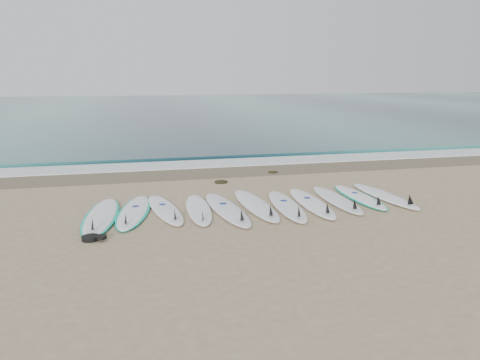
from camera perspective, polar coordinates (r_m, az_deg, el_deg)
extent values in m
plane|color=tan|center=(10.82, 1.91, -3.37)|extent=(120.00, 120.00, 0.00)
cube|color=#21575A|center=(42.72, -9.80, 8.56)|extent=(120.00, 55.00, 0.03)
cube|color=brown|center=(14.70, -2.31, 0.98)|extent=(120.00, 1.80, 0.01)
cube|color=silver|center=(16.05, -3.28, 2.02)|extent=(120.00, 1.40, 0.04)
cube|color=#21575A|center=(17.50, -4.15, 3.00)|extent=(120.00, 1.00, 0.10)
ellipsoid|color=white|center=(10.45, -16.56, -4.22)|extent=(0.86, 2.90, 0.09)
ellipsoid|color=#00C7A0|center=(10.45, -16.56, -4.25)|extent=(0.97, 2.93, 0.07)
cone|color=black|center=(9.42, -17.54, -5.08)|extent=(0.27, 0.33, 0.30)
ellipsoid|color=white|center=(10.61, -12.81, -3.76)|extent=(1.01, 2.76, 0.09)
ellipsoid|color=#00C7A0|center=(10.61, -12.81, -3.79)|extent=(1.11, 2.79, 0.06)
cone|color=black|center=(9.64, -13.76, -4.52)|extent=(0.27, 0.32, 0.29)
cylinder|color=navy|center=(10.85, -12.61, -3.14)|extent=(0.18, 0.18, 0.01)
ellipsoid|color=white|center=(10.66, -9.15, -3.52)|extent=(0.91, 2.67, 0.08)
cone|color=black|center=(9.72, -7.95, -4.14)|extent=(0.26, 0.31, 0.28)
cylinder|color=navy|center=(10.89, -9.44, -2.95)|extent=(0.17, 0.17, 0.01)
ellipsoid|color=white|center=(10.59, -5.08, -3.53)|extent=(0.67, 2.59, 0.08)
cone|color=black|center=(9.65, -4.57, -4.21)|extent=(0.23, 0.28, 0.27)
ellipsoid|color=white|center=(10.54, -1.67, -3.52)|extent=(0.86, 2.95, 0.09)
cone|color=black|center=(9.53, 0.19, -4.24)|extent=(0.27, 0.33, 0.31)
cylinder|color=navy|center=(10.79, -2.10, -2.88)|extent=(0.18, 0.18, 0.01)
ellipsoid|color=white|center=(10.88, 1.89, -3.01)|extent=(0.72, 2.90, 0.09)
cone|color=black|center=(9.87, 3.76, -3.67)|extent=(0.26, 0.32, 0.31)
ellipsoid|color=white|center=(10.86, 5.68, -3.11)|extent=(0.77, 2.79, 0.09)
cone|color=black|center=(9.88, 7.18, -3.78)|extent=(0.25, 0.31, 0.29)
cylinder|color=navy|center=(11.09, 5.34, -2.52)|extent=(0.17, 0.17, 0.01)
ellipsoid|color=white|center=(11.17, 8.64, -2.74)|extent=(0.68, 2.80, 0.09)
cone|color=black|center=(10.21, 10.60, -3.35)|extent=(0.25, 0.30, 0.30)
cylinder|color=navy|center=(11.40, 8.20, -2.17)|extent=(0.17, 0.17, 0.01)
ellipsoid|color=silver|center=(11.57, 11.64, -2.33)|extent=(0.61, 2.70, 0.09)
cone|color=black|center=(10.67, 13.80, -2.84)|extent=(0.23, 0.29, 0.29)
ellipsoid|color=white|center=(11.97, 14.32, -1.97)|extent=(0.52, 2.50, 0.08)
ellipsoid|color=#00C7A0|center=(11.97, 14.31, -2.00)|extent=(0.61, 2.52, 0.06)
cone|color=black|center=(11.16, 16.51, -2.39)|extent=(0.21, 0.27, 0.27)
cylinder|color=navy|center=(12.17, 13.80, -1.51)|extent=(0.14, 0.14, 0.01)
ellipsoid|color=white|center=(12.21, 17.16, -1.84)|extent=(0.75, 2.75, 0.09)
cone|color=black|center=(11.40, 20.01, -2.25)|extent=(0.25, 0.30, 0.29)
ellipsoid|color=black|center=(13.25, -2.35, -0.19)|extent=(0.39, 0.31, 0.08)
ellipsoid|color=black|center=(14.60, 4.02, 0.98)|extent=(0.33, 0.25, 0.06)
cylinder|color=black|center=(9.16, -17.76, -6.75)|extent=(0.32, 0.32, 0.08)
cylinder|color=black|center=(9.04, -16.55, -6.67)|extent=(0.20, 0.20, 0.06)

